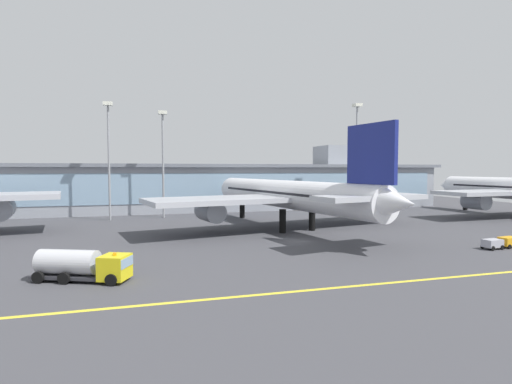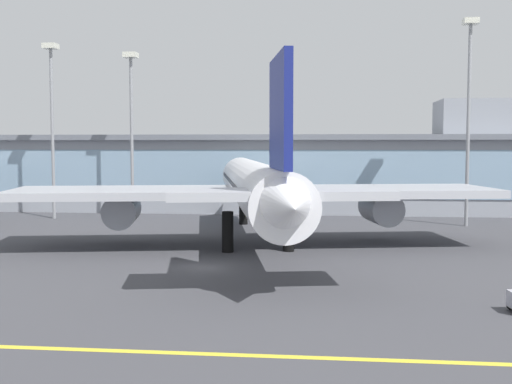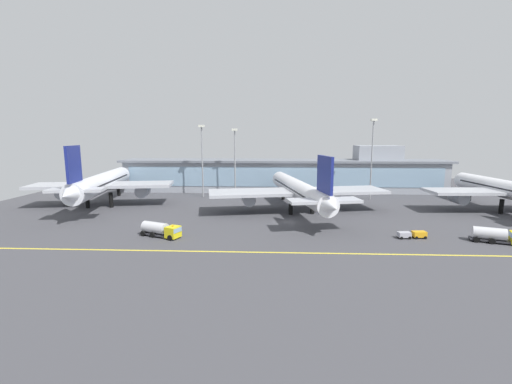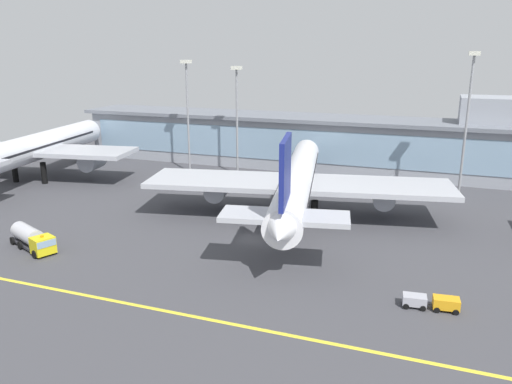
{
  "view_description": "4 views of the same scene",
  "coord_description": "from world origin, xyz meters",
  "views": [
    {
      "loc": [
        -21.49,
        -53.28,
        10.38
      ],
      "look_at": [
        -1.8,
        14.43,
        6.4
      ],
      "focal_mm": 28.16,
      "sensor_mm": 36.0,
      "label": 1
    },
    {
      "loc": [
        10.11,
        -52.48,
        10.16
      ],
      "look_at": [
        3.91,
        4.7,
        5.99
      ],
      "focal_mm": 45.56,
      "sensor_mm": 36.0,
      "label": 2
    },
    {
      "loc": [
        -4.14,
        -79.88,
        20.24
      ],
      "look_at": [
        -8.29,
        9.15,
        5.73
      ],
      "focal_mm": 24.01,
      "sensor_mm": 36.0,
      "label": 3
    },
    {
      "loc": [
        23.03,
        -61.83,
        25.68
      ],
      "look_at": [
        -2.06,
        6.72,
        5.02
      ],
      "focal_mm": 34.96,
      "sensor_mm": 36.0,
      "label": 4
    }
  ],
  "objects": [
    {
      "name": "apron_light_mast_centre",
      "position": [
        -16.59,
        34.83,
        14.99
      ],
      "size": [
        1.8,
        1.8,
        22.78
      ],
      "color": "gray",
      "rests_on": "ground"
    },
    {
      "name": "baggage_tug_near",
      "position": [
        -26.52,
        -13.48,
        1.51
      ],
      "size": [
        9.27,
        5.84,
        2.9
      ],
      "rotation": [
        0.0,
        0.0,
        5.88
      ],
      "color": "black",
      "rests_on": "ground"
    },
    {
      "name": "service_truck_far",
      "position": [
        24.13,
        -12.11,
        0.79
      ],
      "size": [
        5.72,
        2.23,
        1.4
      ],
      "rotation": [
        0.0,
        0.0,
        0.1
      ],
      "color": "black",
      "rests_on": "ground"
    },
    {
      "name": "airliner_far_right",
      "position": [
        59.16,
        14.25,
        5.97
      ],
      "size": [
        41.84,
        48.29,
        16.38
      ],
      "rotation": [
        0.0,
        0.0,
        1.62
      ],
      "color": "black",
      "rests_on": "ground"
    },
    {
      "name": "terminal_building",
      "position": [
        1.9,
        47.19,
        6.35
      ],
      "size": [
        119.38,
        14.0,
        16.9
      ],
      "color": "#9399A3",
      "rests_on": "ground"
    },
    {
      "name": "fuel_tanker_truck",
      "position": [
        39.43,
        -14.55,
        1.51
      ],
      "size": [
        9.32,
        5.6,
        2.9
      ],
      "rotation": [
        0.0,
        0.0,
        5.92
      ],
      "color": "black",
      "rests_on": "ground"
    },
    {
      "name": "taxiway_centreline_stripe",
      "position": [
        0.0,
        -22.0,
        0.01
      ],
      "size": [
        144.0,
        0.5,
        0.01
      ],
      "primitive_type": "cube",
      "color": "yellow",
      "rests_on": "ground"
    },
    {
      "name": "airliner_near_left",
      "position": [
        -54.02,
        17.22,
        6.62
      ],
      "size": [
        41.23,
        52.41,
        18.11
      ],
      "rotation": [
        0.0,
        0.0,
        1.73
      ],
      "color": "black",
      "rests_on": "ground"
    },
    {
      "name": "apron_light_mast_east",
      "position": [
        -27.39,
        33.52,
        15.64
      ],
      "size": [
        1.8,
        1.8,
        23.96
      ],
      "color": "gray",
      "rests_on": "ground"
    },
    {
      "name": "apron_light_mast_west",
      "position": [
        27.64,
        30.94,
        16.61
      ],
      "size": [
        1.8,
        1.8,
        25.71
      ],
      "color": "gray",
      "rests_on": "ground"
    },
    {
      "name": "airliner_near_right",
      "position": [
        3.09,
        11.68,
        5.91
      ],
      "size": [
        49.24,
        54.75,
        16.25
      ],
      "rotation": [
        0.0,
        0.0,
        1.76
      ],
      "color": "black",
      "rests_on": "ground"
    },
    {
      "name": "ground_plane",
      "position": [
        0.0,
        0.0,
        0.0
      ],
      "size": [
        180.0,
        180.0,
        0.0
      ],
      "primitive_type": "plane",
      "color": "#424247"
    }
  ]
}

